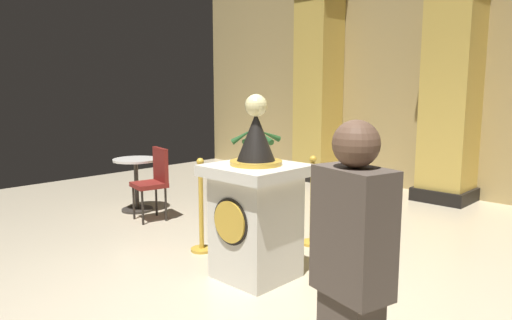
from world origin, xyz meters
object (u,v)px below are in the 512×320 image
object	(u,v)px
potted_palm_left	(257,172)
cafe_chair_red	(154,177)
pedestal_clock	(256,208)
stanchion_far	(201,219)
stanchion_near	(312,214)
bystander_guest	(352,283)
cafe_table	(136,177)

from	to	relation	value
potted_palm_left	cafe_chair_red	bearing A→B (deg)	-85.12
pedestal_clock	stanchion_far	world-z (taller)	pedestal_clock
pedestal_clock	stanchion_near	xyz separation A→B (m)	(-0.19, 1.10, -0.31)
pedestal_clock	bystander_guest	distance (m)	2.18
stanchion_far	stanchion_near	bearing A→B (deg)	54.25
pedestal_clock	potted_palm_left	distance (m)	3.64
bystander_guest	cafe_table	bearing A→B (deg)	159.46
stanchion_near	stanchion_far	world-z (taller)	stanchion_far
stanchion_far	potted_palm_left	distance (m)	2.98
bystander_guest	potted_palm_left	bearing A→B (deg)	138.27
bystander_guest	cafe_table	world-z (taller)	bystander_guest
cafe_chair_red	stanchion_far	bearing A→B (deg)	-14.45
pedestal_clock	stanchion_near	bearing A→B (deg)	99.55
pedestal_clock	stanchion_near	distance (m)	1.16
pedestal_clock	bystander_guest	world-z (taller)	pedestal_clock
stanchion_near	bystander_guest	bearing A→B (deg)	-49.49
bystander_guest	cafe_chair_red	xyz separation A→B (m)	(-4.11, 1.68, -0.28)
stanchion_near	cafe_table	bearing A→B (deg)	-168.19
pedestal_clock	stanchion_far	xyz separation A→B (m)	(-0.91, 0.10, -0.30)
stanchion_far	potted_palm_left	xyz separation A→B (m)	(-1.59, 2.52, -0.02)
stanchion_far	cafe_chair_red	bearing A→B (deg)	165.55
stanchion_near	cafe_table	distance (m)	2.76
pedestal_clock	bystander_guest	bearing A→B (deg)	-34.10
bystander_guest	cafe_table	size ratio (longest dim) A/B	2.15
potted_palm_left	cafe_table	world-z (taller)	potted_palm_left
bystander_guest	cafe_table	distance (m)	5.01
pedestal_clock	bystander_guest	size ratio (longest dim) A/B	1.05
stanchion_far	bystander_guest	bearing A→B (deg)	-25.93
stanchion_near	bystander_guest	size ratio (longest dim) A/B	0.63
stanchion_far	pedestal_clock	bearing A→B (deg)	-6.22
stanchion_far	bystander_guest	distance (m)	3.05
pedestal_clock	cafe_table	bearing A→B (deg)	169.43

